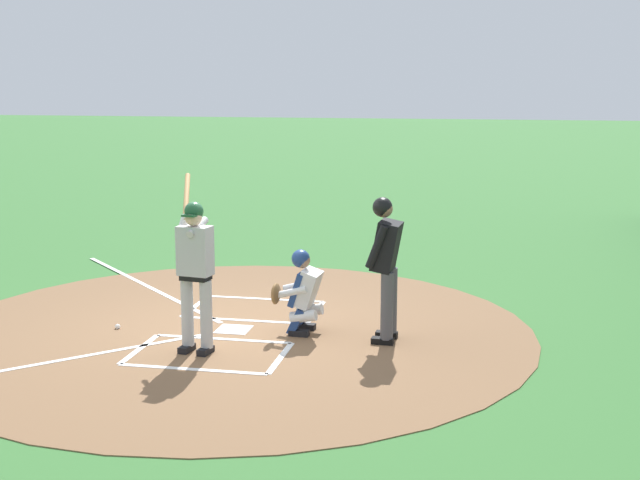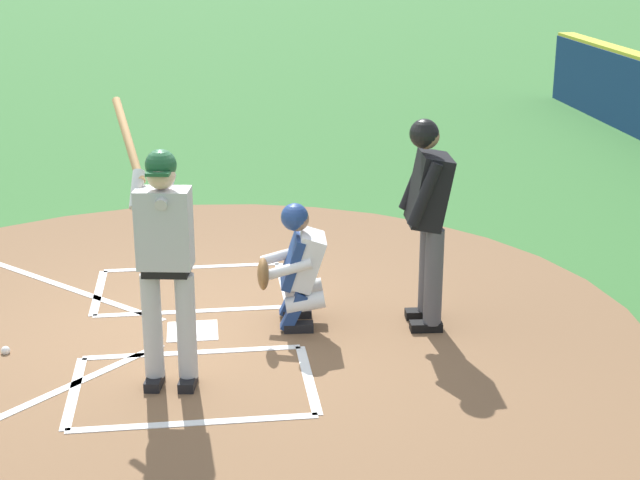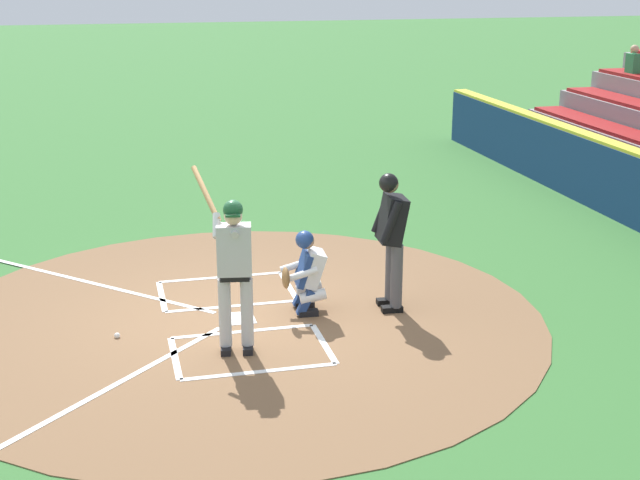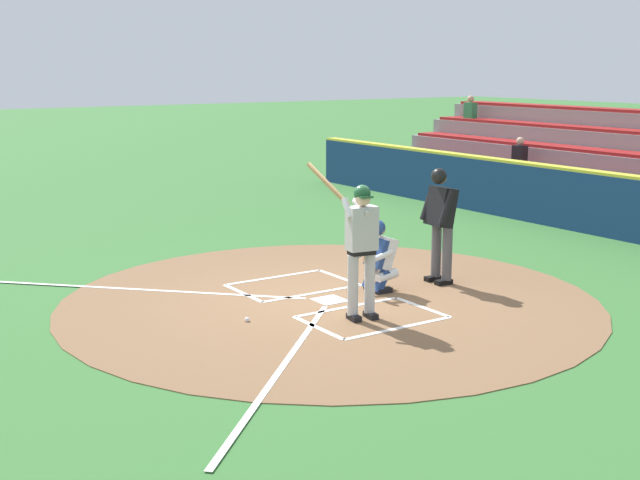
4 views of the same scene
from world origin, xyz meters
The scene contains 7 objects.
ground_plane centered at (0.00, 0.00, 0.00)m, with size 120.00×120.00×0.00m, color #387033.
dirt_circle centered at (0.00, 0.00, 0.01)m, with size 8.00×8.00×0.01m, color brown.
home_plate_and_chalk centered at (0.00, 0.88, 0.01)m, with size 7.93×4.91×0.01m.
batter centered at (-0.99, 0.17, 1.10)m, with size 1.01×0.60×2.13m.
catcher centered at (0.03, -0.93, 0.59)m, with size 0.59×0.63×1.13m.
plate_umpire centered at (-0.10, -2.05, 1.08)m, with size 0.60×0.44×1.86m.
baseball centered at (-0.26, 1.54, 0.04)m, with size 0.07×0.07×0.07m, color white.
Camera 3 is at (-10.91, 1.54, 4.47)m, focal length 50.82 mm.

